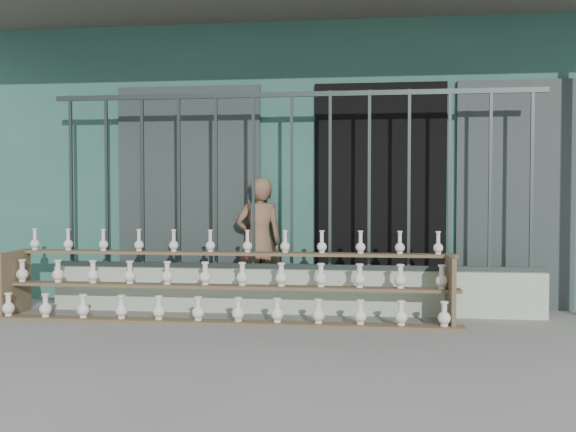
# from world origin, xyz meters

# --- Properties ---
(ground) EXTENTS (60.00, 60.00, 0.00)m
(ground) POSITION_xyz_m (0.00, 0.00, 0.00)
(ground) COLOR slate
(workshop_building) EXTENTS (7.40, 6.60, 3.21)m
(workshop_building) POSITION_xyz_m (0.00, 4.23, 1.62)
(workshop_building) COLOR #29574B
(workshop_building) RESTS_ON ground
(parapet_wall) EXTENTS (5.00, 0.20, 0.45)m
(parapet_wall) POSITION_xyz_m (0.00, 1.30, 0.23)
(parapet_wall) COLOR #AABCA1
(parapet_wall) RESTS_ON ground
(security_fence) EXTENTS (5.00, 0.04, 1.80)m
(security_fence) POSITION_xyz_m (-0.00, 1.30, 1.35)
(security_fence) COLOR #283330
(security_fence) RESTS_ON parapet_wall
(shelf_rack) EXTENTS (4.50, 0.68, 0.85)m
(shelf_rack) POSITION_xyz_m (-0.62, 0.89, 0.36)
(shelf_rack) COLOR brown
(shelf_rack) RESTS_ON ground
(elderly_woman) EXTENTS (0.59, 0.49, 1.39)m
(elderly_woman) POSITION_xyz_m (-0.39, 1.63, 0.70)
(elderly_woman) COLOR brown
(elderly_woman) RESTS_ON ground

